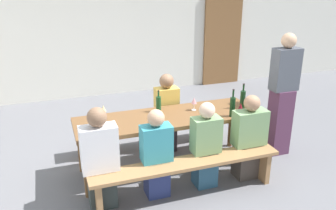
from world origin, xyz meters
The scene contains 18 objects.
ground_plane centered at (0.00, 0.00, 0.00)m, with size 24.00×24.00×0.00m, color slate.
back_wall centered at (0.00, 3.43, 1.60)m, with size 14.00×0.20×3.20m, color silver.
wooden_door centered at (2.47, 3.29, 1.05)m, with size 0.90×0.06×2.10m, color brown.
tasting_table centered at (0.00, 0.00, 0.67)m, with size 2.35×0.72×0.75m.
bench_near centered at (0.00, -0.66, 0.36)m, with size 2.25×0.30×0.45m.
bench_far centered at (0.00, 0.66, 0.36)m, with size 2.25×0.30×0.45m.
wine_bottle_0 centered at (0.76, -0.27, 0.88)m, with size 0.07×0.07×0.36m.
wine_bottle_1 centered at (-0.06, 0.18, 0.86)m, with size 0.07×0.07×0.29m.
wine_bottle_2 centered at (1.03, -0.06, 0.88)m, with size 0.07×0.07×0.34m.
wine_glass_0 centered at (0.86, -0.30, 0.87)m, with size 0.07×0.07×0.17m.
wine_glass_1 centered at (0.39, 0.08, 0.88)m, with size 0.07×0.07×0.17m.
wine_glass_2 centered at (-0.77, 0.23, 0.86)m, with size 0.07×0.07×0.16m.
seated_guest_near_0 centered at (-0.95, -0.51, 0.56)m, with size 0.40×0.24×1.17m.
seated_guest_near_1 centered at (-0.32, -0.51, 0.50)m, with size 0.35×0.24×1.06m.
seated_guest_near_2 centered at (0.29, -0.51, 0.51)m, with size 0.34×0.24×1.07m.
seated_guest_near_3 centered at (0.88, -0.51, 0.51)m, with size 0.42×0.24×1.09m.
seated_guest_far_0 centered at (0.16, 0.51, 0.56)m, with size 0.32×0.24×1.15m.
standing_host centered at (1.64, -0.09, 0.84)m, with size 0.36×0.24×1.73m.
Camera 1 is at (-1.38, -3.91, 2.45)m, focal length 37.78 mm.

